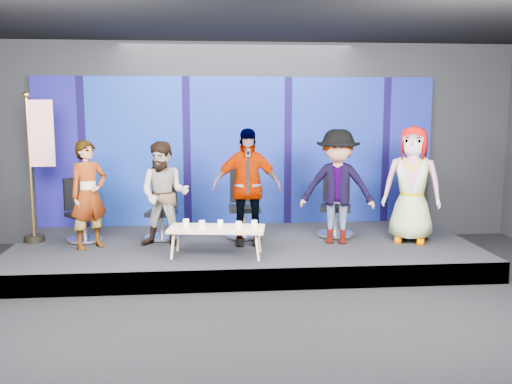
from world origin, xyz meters
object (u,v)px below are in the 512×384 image
mug_a (186,223)px  coffee_table (217,230)px  panelist_b (164,194)px  chair_b (162,219)px  panelist_a (89,195)px  mug_d (239,225)px  chair_a (83,221)px  flag_stand (38,163)px  panelist_c (247,187)px  chair_c (244,215)px  mug_c (220,223)px  panelist_e (412,184)px  mug_e (254,224)px  panelist_d (337,187)px  chair_d (336,214)px  mug_b (202,224)px  chair_e (412,213)px

mug_a → coffee_table: bearing=-14.7°
panelist_b → chair_b: bearing=110.0°
chair_b → panelist_a: bearing=-142.7°
mug_d → chair_b: bearing=132.0°
chair_a → flag_stand: 1.10m
panelist_c → coffee_table: panelist_c is taller
chair_c → coffee_table: (-0.47, -1.16, 0.02)m
panelist_a → mug_c: panelist_a is taller
mug_a → chair_a: bearing=148.7°
panelist_e → flag_stand: bearing=-160.3°
chair_a → panelist_a: 0.69m
panelist_b → panelist_c: panelist_c is taller
flag_stand → mug_e: bearing=-28.1°
chair_c → panelist_b: bearing=-156.5°
flag_stand → panelist_c: bearing=-16.6°
panelist_b → mug_a: 0.72m
chair_c → panelist_d: panelist_d is taller
mug_a → panelist_a: bearing=159.5°
panelist_b → chair_d: size_ratio=1.46×
mug_e → flag_stand: flag_stand is taller
mug_a → mug_d: bearing=-17.3°
panelist_d → flag_stand: flag_stand is taller
coffee_table → mug_c: (0.05, 0.05, 0.08)m
panelist_a → mug_b: size_ratio=15.07×
mug_e → panelist_c: bearing=94.5°
coffee_table → mug_c: bearing=44.0°
panelist_d → mug_e: size_ratio=17.49×
panelist_e → mug_b: 3.31m
panelist_b → chair_a: bearing=172.3°
panelist_e → mug_e: (-2.49, -0.64, -0.44)m
chair_e → mug_b: 3.59m
chair_b → mug_d: size_ratio=9.57×
chair_d → mug_c: size_ratio=11.43×
chair_d → panelist_e: (1.06, -0.53, 0.54)m
chair_a → mug_d: (2.37, -1.22, 0.14)m
panelist_b → mug_d: (1.06, -0.77, -0.33)m
chair_e → mug_b: bearing=-137.3°
chair_a → coffee_table: 2.34m
chair_c → mug_d: 1.29m
mug_c → flag_stand: flag_stand is taller
chair_d → panelist_e: bearing=-11.4°
coffee_table → mug_b: (-0.20, -0.03, 0.09)m
chair_b → panelist_c: 1.51m
chair_c → chair_d: chair_c is taller
chair_b → panelist_b: size_ratio=0.62×
panelist_a → mug_b: panelist_a is taller
panelist_c → chair_e: 2.82m
mug_d → panelist_a: bearing=160.6°
chair_d → chair_e: chair_e is taller
chair_a → mug_e: 2.84m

